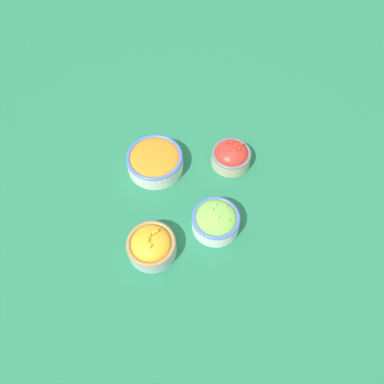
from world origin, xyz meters
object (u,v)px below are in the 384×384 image
(bowl_cherry_tomatoes, at_px, (231,155))
(bowl_carrots, at_px, (155,160))
(bowl_lettuce, at_px, (216,220))
(bowl_squash, at_px, (151,245))

(bowl_cherry_tomatoes, xyz_separation_m, bowl_carrots, (0.05, -0.23, 0.00))
(bowl_lettuce, distance_m, bowl_squash, 0.19)
(bowl_carrots, xyz_separation_m, bowl_squash, (0.27, 0.04, 0.00))
(bowl_lettuce, xyz_separation_m, bowl_cherry_tomatoes, (-0.23, 0.02, -0.00))
(bowl_lettuce, relative_size, bowl_carrots, 0.77)
(bowl_cherry_tomatoes, xyz_separation_m, bowl_squash, (0.33, -0.18, 0.00))
(bowl_cherry_tomatoes, height_order, bowl_carrots, bowl_cherry_tomatoes)
(bowl_lettuce, xyz_separation_m, bowl_carrots, (-0.18, -0.20, -0.00))
(bowl_lettuce, relative_size, bowl_cherry_tomatoes, 1.09)
(bowl_carrots, height_order, bowl_squash, bowl_squash)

